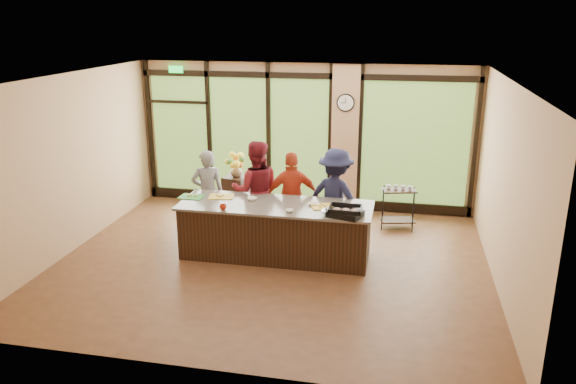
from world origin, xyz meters
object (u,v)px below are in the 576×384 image
at_px(cook_right, 336,197).
at_px(bar_cart, 398,203).
at_px(island_base, 276,231).
at_px(cook_left, 208,192).
at_px(roasting_pan, 345,214).
at_px(flower_stand, 237,198).

relative_size(cook_right, bar_cart, 2.02).
relative_size(island_base, cook_left, 1.94).
xyz_separation_m(cook_left, roasting_pan, (2.64, -1.10, 0.17)).
height_order(island_base, flower_stand, flower_stand).
xyz_separation_m(flower_stand, bar_cart, (3.14, 0.14, 0.07)).
distance_m(roasting_pan, flower_stand, 3.08).
xyz_separation_m(cook_right, flower_stand, (-2.06, 0.83, -0.42)).
height_order(island_base, bar_cart, island_base).
xyz_separation_m(cook_left, cook_right, (2.36, 0.00, 0.07)).
bearing_deg(cook_left, island_base, 128.34).
relative_size(roasting_pan, bar_cart, 0.58).
height_order(island_base, cook_left, cook_left).
bearing_deg(roasting_pan, flower_stand, 158.22).
height_order(cook_right, bar_cart, cook_right).
bearing_deg(cook_left, flower_stand, -134.01).
xyz_separation_m(cook_left, flower_stand, (0.30, 0.84, -0.35)).
distance_m(island_base, bar_cart, 2.64).
height_order(island_base, roasting_pan, roasting_pan).
relative_size(cook_left, cook_right, 0.92).
xyz_separation_m(island_base, roasting_pan, (1.19, -0.35, 0.52)).
bearing_deg(roasting_pan, island_base, -178.33).
distance_m(cook_left, flower_stand, 0.96).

